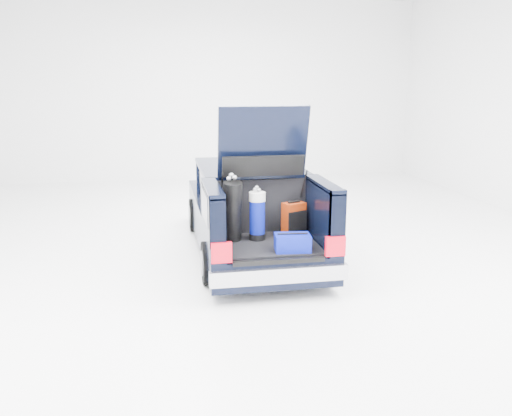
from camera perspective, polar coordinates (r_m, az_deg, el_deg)
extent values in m
plane|color=white|center=(9.12, -0.57, -4.60)|extent=(14.00, 14.00, 0.00)
cube|color=black|center=(9.59, -1.24, -0.57)|extent=(1.75, 3.00, 0.70)
cube|color=black|center=(11.13, -2.52, 0.86)|extent=(1.70, 0.30, 0.50)
cube|color=#A8A8B0|center=(11.28, -2.62, 0.67)|extent=(1.72, 0.10, 0.22)
cube|color=black|center=(8.98, -0.75, 2.51)|extent=(1.55, 1.95, 0.54)
cube|color=black|center=(8.93, -0.75, 4.34)|extent=(1.62, 2.05, 0.06)
cube|color=black|center=(7.61, 1.36, -5.53)|extent=(1.75, 1.30, 0.40)
cube|color=black|center=(7.56, 1.34, -3.87)|extent=(1.32, 1.18, 0.05)
cube|color=black|center=(7.31, -4.57, -1.24)|extent=(0.20, 1.30, 0.85)
cube|color=black|center=(7.62, 7.11, -0.70)|extent=(0.20, 1.30, 0.85)
cube|color=black|center=(7.22, -4.63, 2.10)|extent=(0.20, 1.30, 0.06)
cube|color=black|center=(7.53, 7.20, 2.51)|extent=(0.20, 1.30, 0.06)
cube|color=black|center=(8.02, 0.49, 0.08)|extent=(1.36, 0.08, 0.84)
cube|color=#A8A8B0|center=(6.97, 2.51, -7.09)|extent=(1.80, 0.12, 0.20)
cube|color=#A80716|center=(6.76, -3.66, -4.70)|extent=(0.26, 0.07, 0.26)
cube|color=#A80716|center=(7.08, 8.35, -3.99)|extent=(0.26, 0.07, 0.26)
cube|color=black|center=(6.94, 2.46, -5.63)|extent=(1.20, 0.06, 0.06)
cube|color=black|center=(7.68, 0.74, 6.99)|extent=(1.28, 0.33, 1.03)
cube|color=black|center=(7.71, 0.69, 8.06)|extent=(0.95, 0.17, 0.54)
cylinder|color=black|center=(10.32, -6.44, -0.73)|extent=(0.20, 0.62, 0.62)
cylinder|color=slate|center=(10.32, -6.44, -0.73)|extent=(0.23, 0.36, 0.36)
cylinder|color=black|center=(10.55, 2.47, -0.34)|extent=(0.20, 0.62, 0.62)
cylinder|color=slate|center=(10.55, 2.47, -0.34)|extent=(0.23, 0.36, 0.36)
cylinder|color=black|center=(7.65, -4.93, -5.80)|extent=(0.20, 0.62, 0.62)
cylinder|color=slate|center=(7.65, -4.93, -5.80)|extent=(0.23, 0.36, 0.36)
cylinder|color=black|center=(7.96, 6.96, -5.07)|extent=(0.20, 0.62, 0.62)
cylinder|color=slate|center=(7.96, 6.96, -5.07)|extent=(0.23, 0.36, 0.36)
cube|color=#721C03|center=(7.86, 3.99, -1.17)|extent=(0.36, 0.30, 0.49)
cube|color=black|center=(7.80, 4.02, 0.66)|extent=(0.20, 0.12, 0.03)
cube|color=black|center=(7.78, 4.15, -1.69)|extent=(0.30, 0.14, 0.37)
cylinder|color=black|center=(7.52, -2.50, -0.39)|extent=(0.29, 0.39, 0.88)
cube|color=white|center=(7.62, -2.62, 0.03)|extent=(0.10, 0.03, 0.30)
sphere|color=#99999E|center=(7.44, -2.87, 3.12)|extent=(0.07, 0.07, 0.07)
sphere|color=#99999E|center=(7.40, -2.27, 3.23)|extent=(0.07, 0.07, 0.07)
cylinder|color=black|center=(7.70, 0.13, -2.99)|extent=(0.30, 0.30, 0.09)
cylinder|color=#050E81|center=(7.62, 0.13, -0.95)|extent=(0.27, 0.27, 0.49)
cylinder|color=white|center=(7.56, 0.13, 1.21)|extent=(0.30, 0.30, 0.12)
sphere|color=#99999E|center=(7.56, 0.30, 1.90)|extent=(0.06, 0.06, 0.06)
sphere|color=#99999E|center=(7.56, 0.08, 2.19)|extent=(0.06, 0.06, 0.06)
cube|color=#050E81|center=(7.20, 3.86, -3.65)|extent=(0.49, 0.35, 0.22)
cylinder|color=black|center=(7.16, 3.88, -2.72)|extent=(0.40, 0.07, 0.02)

